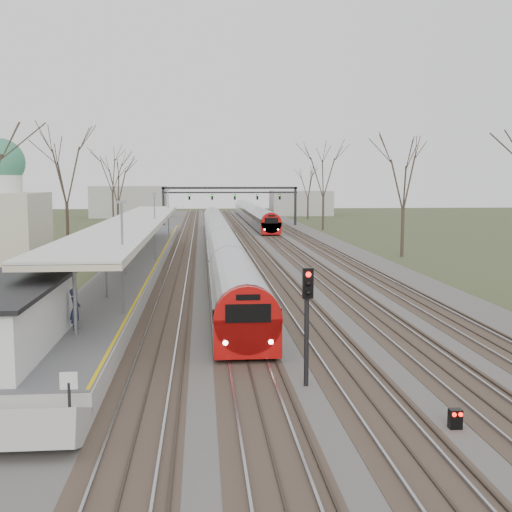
{
  "coord_description": "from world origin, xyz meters",
  "views": [
    {
      "loc": [
        -4.19,
        -14.68,
        6.9
      ],
      "look_at": [
        -0.62,
        27.18,
        2.0
      ],
      "focal_mm": 45.0,
      "sensor_mm": 36.0,
      "label": 1
    }
  ],
  "objects_px": {
    "train_far": "(252,213)",
    "passenger": "(75,309)",
    "train_near": "(219,239)",
    "signal_post": "(307,309)"
  },
  "relations": [
    {
      "from": "train_far",
      "to": "passenger",
      "type": "height_order",
      "value": "train_far"
    },
    {
      "from": "train_near",
      "to": "train_far",
      "type": "relative_size",
      "value": 1.25
    },
    {
      "from": "train_near",
      "to": "signal_post",
      "type": "height_order",
      "value": "signal_post"
    },
    {
      "from": "signal_post",
      "to": "passenger",
      "type": "bearing_deg",
      "value": 149.25
    },
    {
      "from": "passenger",
      "to": "train_near",
      "type": "bearing_deg",
      "value": -11.67
    },
    {
      "from": "train_far",
      "to": "passenger",
      "type": "bearing_deg",
      "value": -99.32
    },
    {
      "from": "train_far",
      "to": "passenger",
      "type": "xyz_separation_m",
      "value": [
        -13.72,
        -83.59,
        0.36
      ]
    },
    {
      "from": "train_far",
      "to": "signal_post",
      "type": "distance_m",
      "value": 88.79
    },
    {
      "from": "signal_post",
      "to": "train_far",
      "type": "bearing_deg",
      "value": 86.61
    },
    {
      "from": "train_near",
      "to": "passenger",
      "type": "relative_size",
      "value": 44.63
    }
  ]
}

